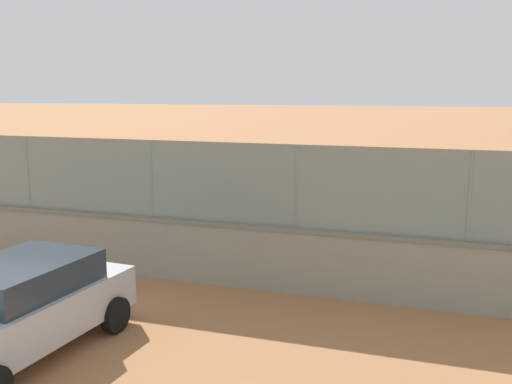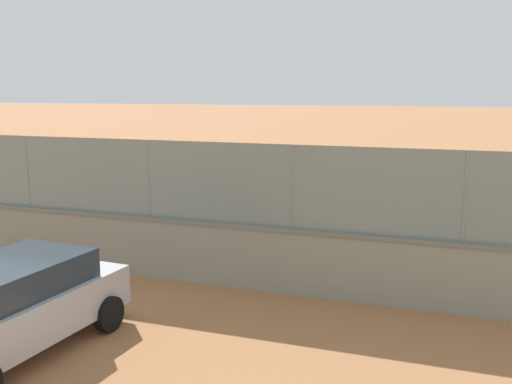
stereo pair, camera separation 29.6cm
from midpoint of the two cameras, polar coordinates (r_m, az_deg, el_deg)
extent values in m
plane|color=#A36B42|center=(21.86, 4.73, -0.96)|extent=(260.00, 260.00, 0.00)
cube|color=gray|center=(12.07, 4.17, -6.85)|extent=(26.64, 1.15, 1.29)
cube|color=slate|center=(11.89, 4.22, -3.68)|extent=(26.64, 1.21, 0.08)
cube|color=gray|center=(11.71, 4.27, 0.53)|extent=(26.10, 0.90, 1.69)
cylinder|color=gray|center=(11.31, 20.42, -0.42)|extent=(0.07, 0.07, 1.69)
cylinder|color=gray|center=(11.71, 4.27, 0.53)|extent=(0.07, 0.07, 1.69)
cylinder|color=gray|center=(12.96, -9.78, 1.32)|extent=(0.07, 0.07, 1.69)
cylinder|color=gray|center=(14.83, -20.84, 1.90)|extent=(0.07, 0.07, 1.69)
cylinder|color=#B2B2B2|center=(22.48, 0.07, 0.37)|extent=(0.16, 0.16, 0.76)
cylinder|color=#B2B2B2|center=(22.55, -0.41, 0.40)|extent=(0.16, 0.16, 0.76)
cylinder|color=white|center=(22.41, -0.17, 2.06)|extent=(0.36, 0.36, 0.56)
cylinder|color=#936B4C|center=(22.34, 0.58, 2.32)|extent=(0.12, 0.54, 0.16)
cylinder|color=#936B4C|center=(22.78, -0.58, 2.47)|extent=(0.12, 0.54, 0.16)
sphere|color=#936B4C|center=(22.36, -0.17, 3.04)|extent=(0.22, 0.22, 0.22)
cylinder|color=black|center=(22.35, -0.17, 3.28)|extent=(0.24, 0.24, 0.05)
cylinder|color=black|center=(22.94, -0.41, 2.53)|extent=(0.05, 0.30, 0.04)
ellipsoid|color=#333338|center=(23.15, -0.21, 2.59)|extent=(0.05, 0.30, 0.24)
cylinder|color=#B2B2B2|center=(17.51, 9.74, -2.53)|extent=(0.21, 0.21, 0.77)
cylinder|color=#B2B2B2|center=(17.34, 10.02, -2.66)|extent=(0.21, 0.21, 0.77)
cylinder|color=white|center=(17.29, 9.94, -0.42)|extent=(0.47, 0.47, 0.57)
cylinder|color=brown|center=(17.51, 9.39, 0.11)|extent=(0.51, 0.38, 0.17)
cylinder|color=brown|center=(16.88, 9.47, -0.26)|extent=(0.51, 0.38, 0.17)
sphere|color=brown|center=(17.23, 9.98, 0.88)|extent=(0.22, 0.22, 0.22)
cylinder|color=navy|center=(17.21, 9.99, 1.19)|extent=(0.32, 0.32, 0.05)
cylinder|color=black|center=(16.81, 8.91, -0.29)|extent=(0.27, 0.20, 0.04)
ellipsoid|color=#333338|center=(16.72, 8.23, -0.33)|extent=(0.27, 0.19, 0.24)
cylinder|color=#591919|center=(21.41, -5.72, -0.10)|extent=(0.21, 0.21, 0.82)
cylinder|color=#591919|center=(21.22, -5.63, -0.19)|extent=(0.21, 0.21, 0.82)
cylinder|color=orange|center=(21.20, -5.71, 1.75)|extent=(0.47, 0.47, 0.60)
cylinder|color=brown|center=(21.48, -5.99, 2.17)|extent=(0.53, 0.39, 0.17)
cylinder|color=brown|center=(20.84, -6.39, 1.92)|extent=(0.53, 0.39, 0.17)
sphere|color=brown|center=(21.15, -5.73, 2.86)|extent=(0.23, 0.23, 0.23)
cylinder|color=black|center=(21.13, -5.74, 3.13)|extent=(0.34, 0.34, 0.05)
sphere|color=orange|center=(20.91, 1.29, -1.21)|extent=(0.16, 0.16, 0.16)
cube|color=#B7B7BC|center=(10.08, -22.32, -10.99)|extent=(2.16, 4.16, 0.70)
cube|color=#28333D|center=(10.03, -21.72, -7.51)|extent=(1.78, 2.38, 0.48)
cylinder|color=black|center=(10.60, -13.37, -11.48)|extent=(0.26, 0.64, 0.62)
cylinder|color=black|center=(11.70, -20.52, -9.78)|extent=(0.26, 0.64, 0.62)
camera|label=1|loc=(0.15, -89.49, 0.09)|focal=41.02mm
camera|label=2|loc=(0.15, 90.51, -0.09)|focal=41.02mm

